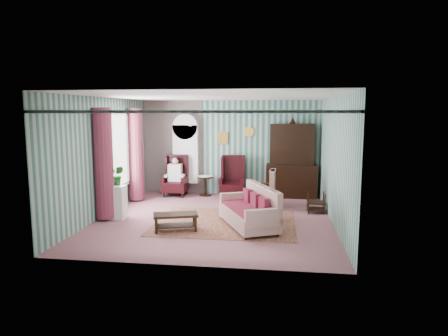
# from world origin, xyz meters

# --- Properties ---
(floor) EXTENTS (6.00, 6.00, 0.00)m
(floor) POSITION_xyz_m (0.00, 0.00, 0.00)
(floor) COLOR #8E5257
(floor) RESTS_ON ground
(room_shell) EXTENTS (5.53, 6.02, 2.91)m
(room_shell) POSITION_xyz_m (-0.62, 0.18, 2.01)
(room_shell) COLOR #37655D
(room_shell) RESTS_ON ground
(bookcase) EXTENTS (0.80, 0.28, 2.24)m
(bookcase) POSITION_xyz_m (-1.35, 2.84, 1.12)
(bookcase) COLOR silver
(bookcase) RESTS_ON floor
(dresser_hutch) EXTENTS (1.50, 0.56, 2.36)m
(dresser_hutch) POSITION_xyz_m (1.90, 2.72, 1.18)
(dresser_hutch) COLOR black
(dresser_hutch) RESTS_ON floor
(wingback_left) EXTENTS (0.76, 0.80, 1.25)m
(wingback_left) POSITION_xyz_m (-1.60, 2.45, 0.62)
(wingback_left) COLOR black
(wingback_left) RESTS_ON floor
(wingback_right) EXTENTS (0.76, 0.80, 1.25)m
(wingback_right) POSITION_xyz_m (0.15, 2.45, 0.62)
(wingback_right) COLOR black
(wingback_right) RESTS_ON floor
(seated_woman) EXTENTS (0.44, 0.40, 1.18)m
(seated_woman) POSITION_xyz_m (-1.60, 2.45, 0.59)
(seated_woman) COLOR silver
(seated_woman) RESTS_ON floor
(round_side_table) EXTENTS (0.50, 0.50, 0.60)m
(round_side_table) POSITION_xyz_m (-0.70, 2.60, 0.30)
(round_side_table) COLOR black
(round_side_table) RESTS_ON floor
(nest_table) EXTENTS (0.45, 0.38, 0.54)m
(nest_table) POSITION_xyz_m (2.47, 0.90, 0.27)
(nest_table) COLOR black
(nest_table) RESTS_ON floor
(plant_stand) EXTENTS (0.55, 0.35, 0.80)m
(plant_stand) POSITION_xyz_m (-2.40, -0.30, 0.40)
(plant_stand) COLOR silver
(plant_stand) RESTS_ON floor
(rug) EXTENTS (3.20, 2.60, 0.01)m
(rug) POSITION_xyz_m (0.30, -0.30, 0.01)
(rug) COLOR #461E17
(rug) RESTS_ON floor
(sofa) EXTENTS (1.70, 2.12, 1.12)m
(sofa) POSITION_xyz_m (0.85, -0.64, 0.56)
(sofa) COLOR beige
(sofa) RESTS_ON floor
(floral_armchair) EXTENTS (0.76, 0.87, 1.04)m
(floral_armchair) POSITION_xyz_m (1.04, 1.32, 0.52)
(floral_armchair) COLOR beige
(floral_armchair) RESTS_ON floor
(coffee_table) EXTENTS (1.03, 0.71, 0.38)m
(coffee_table) POSITION_xyz_m (-0.67, -1.10, 0.19)
(coffee_table) COLOR black
(coffee_table) RESTS_ON floor
(potted_plant_a) EXTENTS (0.48, 0.45, 0.43)m
(potted_plant_a) POSITION_xyz_m (-2.50, -0.41, 1.01)
(potted_plant_a) COLOR #234C17
(potted_plant_a) RESTS_ON plant_stand
(potted_plant_b) EXTENTS (0.30, 0.26, 0.46)m
(potted_plant_b) POSITION_xyz_m (-2.33, -0.15, 1.03)
(potted_plant_b) COLOR #184816
(potted_plant_b) RESTS_ON plant_stand
(potted_plant_c) EXTENTS (0.29, 0.29, 0.41)m
(potted_plant_c) POSITION_xyz_m (-2.47, -0.26, 1.00)
(potted_plant_c) COLOR #29591B
(potted_plant_c) RESTS_ON plant_stand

